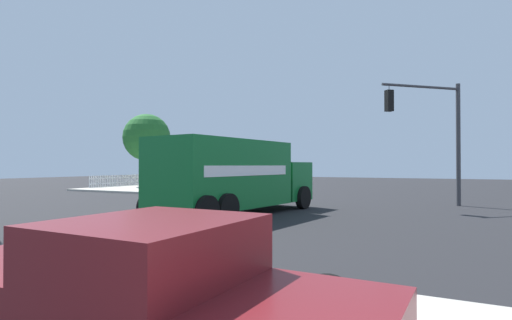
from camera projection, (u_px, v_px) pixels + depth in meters
ground_plane at (216, 215)px, 15.61m from camera, size 100.00×100.00×0.00m
sidewalk_corner_near at (169, 188)px, 32.49m from camera, size 10.58×10.58×0.14m
delivery_truck at (235, 176)px, 15.68m from camera, size 8.26×3.62×2.85m
traffic_light_primary at (434, 125)px, 18.75m from camera, size 2.98×3.13×5.78m
pickup_maroon at (138, 282)px, 4.12m from camera, size 2.35×5.25×1.38m
sedan_tan at (234, 184)px, 27.03m from camera, size 2.04×4.30×1.31m
pedestrian_near_corner at (165, 176)px, 29.47m from camera, size 0.44×0.38×1.76m
picket_fence_run at (122, 180)px, 34.78m from camera, size 6.94×0.05×0.95m
shade_tree_near at (147, 138)px, 34.84m from camera, size 4.03×4.03×6.19m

